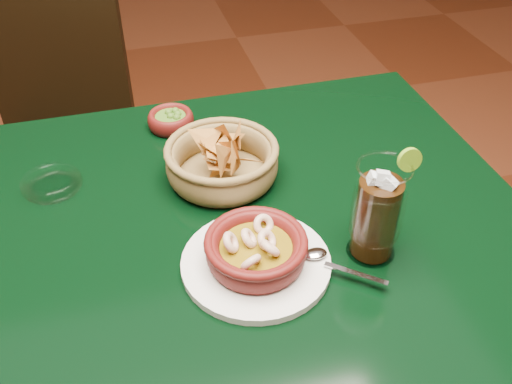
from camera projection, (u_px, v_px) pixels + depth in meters
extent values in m
cube|color=black|center=(171.00, 236.00, 0.94)|extent=(1.20, 0.80, 0.04)
cylinder|color=black|center=(363.00, 217.00, 1.54)|extent=(0.06, 0.06, 0.71)
cube|color=black|center=(55.00, 175.00, 1.55)|extent=(0.51, 0.51, 0.04)
cylinder|color=black|center=(116.00, 279.00, 1.55)|extent=(0.03, 0.03, 0.43)
cylinder|color=black|center=(33.00, 195.00, 1.83)|extent=(0.03, 0.03, 0.43)
cylinder|color=black|center=(141.00, 198.00, 1.82)|extent=(0.03, 0.03, 0.43)
cube|color=black|center=(57.00, 67.00, 1.55)|extent=(0.38, 0.14, 0.42)
cylinder|color=silver|center=(256.00, 263.00, 0.86)|extent=(0.23, 0.23, 0.01)
cylinder|color=#480E0C|center=(256.00, 258.00, 0.85)|extent=(0.13, 0.13, 0.01)
torus|color=#480E0C|center=(256.00, 250.00, 0.84)|extent=(0.17, 0.17, 0.04)
torus|color=#480E0C|center=(256.00, 242.00, 0.83)|extent=(0.15, 0.15, 0.01)
cylinder|color=#68520B|center=(256.00, 248.00, 0.84)|extent=(0.12, 0.12, 0.01)
torus|color=beige|center=(267.00, 240.00, 0.83)|extent=(0.04, 0.05, 0.04)
torus|color=beige|center=(264.00, 225.00, 0.86)|extent=(0.04, 0.04, 0.03)
torus|color=beige|center=(249.00, 238.00, 0.84)|extent=(0.04, 0.04, 0.04)
torus|color=beige|center=(231.00, 242.00, 0.82)|extent=(0.04, 0.04, 0.04)
torus|color=beige|center=(251.00, 262.00, 0.80)|extent=(0.05, 0.04, 0.04)
torus|color=beige|center=(270.00, 248.00, 0.82)|extent=(0.04, 0.04, 0.04)
cube|color=silver|center=(356.00, 274.00, 0.83)|extent=(0.08, 0.07, 0.00)
ellipsoid|color=silver|center=(316.00, 254.00, 0.86)|extent=(0.04, 0.03, 0.01)
cylinder|color=olive|center=(223.00, 176.00, 1.03)|extent=(0.17, 0.17, 0.01)
torus|color=olive|center=(222.00, 163.00, 1.01)|extent=(0.23, 0.23, 0.06)
torus|color=olive|center=(221.00, 149.00, 0.99)|extent=(0.20, 0.20, 0.01)
cone|color=#B4732D|center=(224.00, 157.00, 0.95)|extent=(0.07, 0.07, 0.10)
cone|color=#B4732D|center=(215.00, 153.00, 0.98)|extent=(0.08, 0.10, 0.07)
cone|color=#B4732D|center=(206.00, 139.00, 0.99)|extent=(0.10, 0.08, 0.07)
cone|color=#B4732D|center=(218.00, 166.00, 0.99)|extent=(0.10, 0.10, 0.04)
cone|color=#B4732D|center=(222.00, 152.00, 0.99)|extent=(0.09, 0.08, 0.05)
cone|color=#B4732D|center=(228.00, 142.00, 1.05)|extent=(0.06, 0.09, 0.07)
cone|color=#B4732D|center=(236.00, 139.00, 1.02)|extent=(0.04, 0.10, 0.10)
cone|color=#B4732D|center=(247.00, 159.00, 0.97)|extent=(0.09, 0.09, 0.05)
cone|color=#B4732D|center=(232.00, 143.00, 1.00)|extent=(0.06, 0.09, 0.08)
cone|color=#B4732D|center=(231.00, 149.00, 0.99)|extent=(0.06, 0.09, 0.10)
cone|color=#B4732D|center=(235.00, 161.00, 0.96)|extent=(0.04, 0.09, 0.09)
cone|color=#B4732D|center=(223.00, 165.00, 1.00)|extent=(0.08, 0.03, 0.09)
cone|color=#B4732D|center=(222.00, 134.00, 1.01)|extent=(0.07, 0.07, 0.09)
cone|color=#B4732D|center=(218.00, 148.00, 1.01)|extent=(0.09, 0.06, 0.08)
cone|color=#B4732D|center=(212.00, 153.00, 0.98)|extent=(0.08, 0.07, 0.08)
cone|color=#B4732D|center=(207.00, 149.00, 1.00)|extent=(0.04, 0.09, 0.08)
cylinder|color=#480E0C|center=(171.00, 126.00, 1.16)|extent=(0.08, 0.08, 0.01)
torus|color=#480E0C|center=(171.00, 120.00, 1.15)|extent=(0.11, 0.11, 0.04)
cylinder|color=#2C5313|center=(171.00, 118.00, 1.15)|extent=(0.06, 0.06, 0.01)
sphere|color=#2C5313|center=(177.00, 118.00, 1.14)|extent=(0.02, 0.02, 0.02)
sphere|color=#2C5313|center=(178.00, 114.00, 1.15)|extent=(0.02, 0.02, 0.02)
sphere|color=#2C5313|center=(171.00, 117.00, 1.14)|extent=(0.02, 0.02, 0.02)
sphere|color=#2C5313|center=(175.00, 111.00, 1.16)|extent=(0.02, 0.02, 0.02)
sphere|color=#2C5313|center=(169.00, 113.00, 1.15)|extent=(0.02, 0.02, 0.02)
cylinder|color=white|center=(370.00, 250.00, 0.88)|extent=(0.07, 0.07, 0.01)
torus|color=white|center=(377.00, 211.00, 0.83)|extent=(0.16, 0.16, 0.09)
cylinder|color=black|center=(376.00, 218.00, 0.84)|extent=(0.06, 0.06, 0.13)
cube|color=silver|center=(382.00, 178.00, 0.79)|extent=(0.03, 0.03, 0.03)
cube|color=silver|center=(379.00, 196.00, 0.80)|extent=(0.03, 0.03, 0.02)
cube|color=silver|center=(389.00, 184.00, 0.79)|extent=(0.03, 0.03, 0.03)
cube|color=silver|center=(375.00, 180.00, 0.80)|extent=(0.03, 0.02, 0.02)
cube|color=silver|center=(376.00, 190.00, 0.82)|extent=(0.03, 0.03, 0.03)
torus|color=white|center=(385.00, 167.00, 0.78)|extent=(0.08, 0.08, 0.00)
cylinder|color=#649619|center=(410.00, 160.00, 0.79)|extent=(0.03, 0.01, 0.04)
cylinder|color=white|center=(53.00, 187.00, 1.00)|extent=(0.09, 0.09, 0.01)
torus|color=white|center=(51.00, 183.00, 1.00)|extent=(0.11, 0.11, 0.03)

